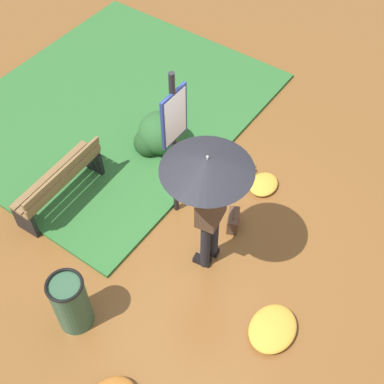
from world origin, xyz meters
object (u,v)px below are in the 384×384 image
(info_sign_post, at_px, (174,133))
(trash_bin, at_px, (71,303))
(person_with_umbrella, at_px, (209,185))
(handbag, at_px, (233,220))
(park_bench, at_px, (60,182))

(info_sign_post, height_order, trash_bin, info_sign_post)
(person_with_umbrella, xyz_separation_m, handbag, (-0.69, -0.04, -1.42))
(info_sign_post, height_order, park_bench, info_sign_post)
(info_sign_post, relative_size, trash_bin, 2.76)
(park_bench, bearing_deg, handbag, 114.95)
(park_bench, xyz_separation_m, trash_bin, (1.20, 1.35, 0.02))
(handbag, bearing_deg, person_with_umbrella, 3.02)
(info_sign_post, bearing_deg, trash_bin, 0.30)
(info_sign_post, xyz_separation_m, park_bench, (0.78, -1.34, -1.04))
(handbag, xyz_separation_m, park_bench, (0.98, -2.12, 0.28))
(park_bench, bearing_deg, person_with_umbrella, 97.90)
(info_sign_post, xyz_separation_m, handbag, (-0.20, 0.77, -1.32))
(person_with_umbrella, bearing_deg, trash_bin, -28.03)
(person_with_umbrella, xyz_separation_m, info_sign_post, (-0.49, -0.81, -0.11))
(handbag, distance_m, park_bench, 2.35)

